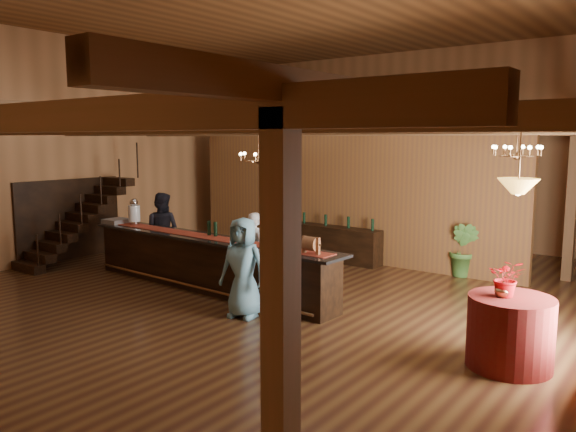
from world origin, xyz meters
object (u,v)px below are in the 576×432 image
Objects in this scene: raffle_drum at (311,244)px; staff_second at (162,230)px; chandelier_left at (259,156)px; tasting_bar at (206,263)px; guest at (243,268)px; chandelier_right at (517,150)px; bartender at (256,250)px; floor_plant at (464,250)px; beverage_dispenser at (134,212)px; round_table at (510,332)px; backbar_shelf at (325,242)px; pendant_lamp at (518,186)px.

raffle_drum is 0.19× the size of staff_second.
chandelier_left is at bearing 162.39° from staff_second.
tasting_bar is 2.40m from chandelier_left.
raffle_drum is at bearing 28.29° from guest.
staff_second reaches higher than guest.
tasting_bar is 6.10m from chandelier_right.
floor_plant is at bearing -108.96° from bartender.
beverage_dispenser is 0.34× the size of staff_second.
beverage_dispenser is 0.49× the size of floor_plant.
guest is (4.16, -1.02, -0.50)m from beverage_dispenser.
raffle_drum is at bearing -3.25° from beverage_dispenser.
chandelier_left reaches higher than staff_second.
backbar_shelf is at bearing 143.37° from round_table.
guest is at bearing -71.00° from backbar_shelf.
round_table is at bearing 148.06° from staff_second.
staff_second reaches higher than backbar_shelf.
staff_second is 1.46× the size of floor_plant.
staff_second is (-2.52, -3.09, 0.46)m from backbar_shelf.
bartender is (0.74, 0.67, 0.23)m from tasting_bar.
raffle_drum is 4.64m from backbar_shelf.
backbar_shelf is (-2.28, 3.96, -0.82)m from raffle_drum.
floor_plant is at bearing 49.27° from tasting_bar.
chandelier_left is 1.92m from bartender.
bartender is at bearing 112.00° from guest.
tasting_bar is at bearing 142.10° from guest.
chandelier_left is 4.90m from floor_plant.
chandelier_left is (2.91, 0.90, 1.29)m from beverage_dispenser.
beverage_dispenser is at bearing 178.75° from tasting_bar.
chandelier_left is 0.89× the size of pendant_lamp.
floor_plant is (1.14, 4.22, -0.64)m from raffle_drum.
bartender is at bearing -58.42° from chandelier_left.
guest is (-4.21, -0.51, -1.55)m from pendant_lamp.
beverage_dispenser is at bearing 176.55° from pendant_lamp.
backbar_shelf is (2.75, 3.67, -0.93)m from beverage_dispenser.
bartender is at bearing -163.69° from chandelier_right.
tasting_bar is 4.17× the size of bartender.
raffle_drum is 3.43m from round_table.
beverage_dispenser is 0.39× the size of bartender.
raffle_drum is 0.38× the size of pendant_lamp.
bartender is at bearing 44.48° from tasting_bar.
chandelier_left is at bearing 111.65° from guest.
guest is 5.35m from floor_plant.
raffle_drum is 1.21m from guest.
chandelier_right reaches higher than staff_second.
floor_plant is at bearing 56.37° from guest.
chandelier_left is 5.64m from pendant_lamp.
chandelier_left is 1.00× the size of chandelier_right.
floor_plant is at bearing 126.35° from chandelier_right.
beverage_dispenser is 0.35× the size of guest.
round_table is (8.37, -0.50, -0.88)m from beverage_dispenser.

